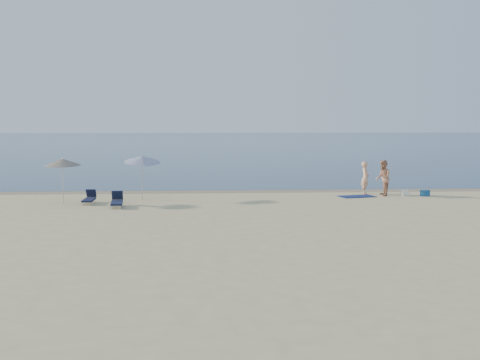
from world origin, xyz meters
name	(u,v)px	position (x,y,z in m)	size (l,w,h in m)	color
ground	(387,279)	(0.00, 0.00, 0.00)	(160.00, 160.00, 0.00)	#C9BC86
sea	(228,142)	(0.00, 100.00, 0.00)	(240.00, 160.00, 0.01)	#0B2747
wet_sand_strip	(285,191)	(0.00, 19.40, 0.00)	(240.00, 1.60, 0.00)	#847254
person_left	(365,178)	(4.23, 17.69, 0.91)	(0.66, 0.44, 1.82)	#E2A47F
person_right	(383,178)	(5.01, 16.93, 0.97)	(0.95, 0.74, 1.95)	tan
beach_towel	(357,196)	(3.49, 16.60, 0.02)	(1.88, 1.04, 0.03)	#0E1B49
white_bag	(405,193)	(6.23, 16.92, 0.16)	(0.36, 0.31, 0.31)	white
blue_cooler	(425,193)	(7.30, 16.79, 0.16)	(0.44, 0.31, 0.31)	#1B5895
umbrella_near	(143,159)	(-7.87, 16.32, 2.10)	(2.25, 2.27, 2.46)	silver
umbrella_far	(63,162)	(-11.62, 14.89, 2.05)	(1.99, 2.00, 2.31)	silver
lounger_left	(89,199)	(-10.36, 14.82, 0.24)	(0.49, 1.49, 0.66)	#141937
lounger_right	(117,201)	(-8.83, 13.56, 0.26)	(0.69, 1.67, 0.72)	#141C37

